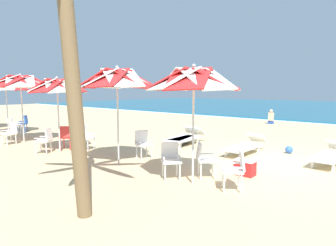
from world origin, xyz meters
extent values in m
plane|color=#D3B784|center=(0.00, 0.00, 0.00)|extent=(80.00, 80.00, 0.00)
cylinder|color=silver|center=(-0.66, -3.02, 1.11)|extent=(0.05, 0.05, 2.22)
cube|color=red|center=(-0.18, -2.83, 2.37)|extent=(1.17, 1.13, 0.52)
cube|color=white|center=(-0.46, -2.55, 2.37)|extent=(1.12, 1.19, 0.52)
cube|color=red|center=(-0.85, -2.55, 2.37)|extent=(1.13, 1.17, 0.52)
cube|color=white|center=(-1.13, -2.83, 2.37)|extent=(1.19, 1.12, 0.52)
cube|color=red|center=(-1.13, -3.22, 2.37)|extent=(1.17, 1.13, 0.52)
cube|color=white|center=(-0.85, -3.50, 2.37)|extent=(1.12, 1.19, 0.52)
cube|color=red|center=(-0.46, -3.50, 2.37)|extent=(1.13, 1.17, 0.52)
cube|color=white|center=(-0.18, -3.22, 2.37)|extent=(1.19, 1.12, 0.52)
sphere|color=silver|center=(-0.66, -3.02, 2.67)|extent=(0.08, 0.08, 0.08)
cube|color=white|center=(0.23, -2.83, 0.44)|extent=(0.61, 0.61, 0.05)
cube|color=white|center=(0.39, -2.72, 0.67)|extent=(0.32, 0.40, 0.40)
cube|color=white|center=(0.34, -3.00, 0.55)|extent=(0.35, 0.26, 0.03)
cube|color=white|center=(0.11, -2.67, 0.55)|extent=(0.35, 0.26, 0.03)
cylinder|color=white|center=(0.19, -3.08, 0.21)|extent=(0.04, 0.04, 0.41)
cylinder|color=white|center=(-0.02, -2.79, 0.21)|extent=(0.04, 0.04, 0.41)
cylinder|color=white|center=(0.47, -2.88, 0.21)|extent=(0.04, 0.04, 0.41)
cylinder|color=white|center=(0.27, -2.59, 0.21)|extent=(0.04, 0.04, 0.41)
cube|color=white|center=(-1.26, -3.07, 0.44)|extent=(0.62, 0.62, 0.05)
cube|color=white|center=(-1.41, -2.95, 0.67)|extent=(0.34, 0.38, 0.40)
cube|color=white|center=(-1.13, -2.92, 0.55)|extent=(0.33, 0.28, 0.03)
cube|color=white|center=(-1.39, -3.23, 0.55)|extent=(0.33, 0.28, 0.03)
cylinder|color=white|center=(-1.01, -3.05, 0.21)|extent=(0.04, 0.04, 0.41)
cylinder|color=white|center=(-1.23, -3.32, 0.21)|extent=(0.04, 0.04, 0.41)
cylinder|color=white|center=(-1.28, -2.83, 0.21)|extent=(0.04, 0.04, 0.41)
cylinder|color=white|center=(-1.51, -3.10, 0.21)|extent=(0.04, 0.04, 0.41)
cube|color=white|center=(-0.66, -2.42, 0.44)|extent=(0.62, 0.62, 0.05)
cube|color=white|center=(-0.81, -2.56, 0.67)|extent=(0.36, 0.37, 0.40)
cube|color=white|center=(-0.80, -2.28, 0.55)|extent=(0.32, 0.30, 0.03)
cube|color=white|center=(-0.52, -2.57, 0.55)|extent=(0.32, 0.30, 0.03)
cylinder|color=white|center=(-0.65, -2.18, 0.21)|extent=(0.04, 0.04, 0.41)
cylinder|color=white|center=(-0.41, -2.43, 0.21)|extent=(0.04, 0.04, 0.41)
cylinder|color=white|center=(-0.91, -2.42, 0.21)|extent=(0.04, 0.04, 0.41)
cylinder|color=white|center=(-0.67, -2.67, 0.21)|extent=(0.04, 0.04, 0.41)
cylinder|color=silver|center=(-3.29, -3.01, 1.14)|extent=(0.05, 0.05, 2.27)
cube|color=red|center=(-2.79, -2.80, 2.45)|extent=(1.21, 1.18, 0.56)
cube|color=white|center=(-3.08, -2.51, 2.45)|extent=(1.17, 1.25, 0.56)
cube|color=red|center=(-3.49, -2.51, 2.45)|extent=(1.18, 1.21, 0.56)
cube|color=white|center=(-3.79, -2.80, 2.45)|extent=(1.25, 1.17, 0.56)
cube|color=red|center=(-3.79, -3.22, 2.45)|extent=(1.21, 1.18, 0.56)
cube|color=white|center=(-3.49, -3.51, 2.45)|extent=(1.17, 1.25, 0.56)
cube|color=red|center=(-3.08, -3.51, 2.45)|extent=(1.18, 1.21, 0.56)
cube|color=white|center=(-2.79, -3.22, 2.45)|extent=(1.25, 1.17, 0.56)
sphere|color=silver|center=(-3.29, -3.01, 2.77)|extent=(0.08, 0.08, 0.08)
cube|color=white|center=(-3.23, -2.03, 0.44)|extent=(0.56, 0.56, 0.05)
cube|color=white|center=(-3.42, -1.97, 0.67)|extent=(0.23, 0.43, 0.40)
cube|color=white|center=(-3.17, -1.85, 0.55)|extent=(0.39, 0.17, 0.03)
cube|color=white|center=(-3.30, -2.22, 0.55)|extent=(0.39, 0.17, 0.03)
cylinder|color=white|center=(-3.01, -1.93, 0.21)|extent=(0.04, 0.04, 0.41)
cylinder|color=white|center=(-3.13, -2.26, 0.21)|extent=(0.04, 0.04, 0.41)
cylinder|color=white|center=(-3.34, -1.81, 0.21)|extent=(0.04, 0.04, 0.41)
cylinder|color=white|center=(-3.46, -2.14, 0.21)|extent=(0.04, 0.04, 0.41)
cylinder|color=silver|center=(-6.06, -3.30, 1.07)|extent=(0.05, 0.05, 2.13)
cube|color=red|center=(-5.62, -3.12, 2.27)|extent=(1.07, 1.04, 0.50)
cube|color=white|center=(-5.87, -2.86, 2.27)|extent=(1.03, 1.11, 0.50)
cube|color=red|center=(-6.24, -2.86, 2.27)|extent=(1.04, 1.07, 0.50)
cube|color=white|center=(-6.50, -3.12, 2.27)|extent=(1.11, 1.03, 0.50)
cube|color=red|center=(-6.50, -3.49, 2.27)|extent=(1.07, 1.04, 0.50)
cube|color=white|center=(-6.24, -3.74, 2.27)|extent=(1.03, 1.11, 0.50)
cube|color=red|center=(-5.87, -3.74, 2.27)|extent=(1.04, 1.07, 0.50)
cube|color=white|center=(-5.62, -3.49, 2.27)|extent=(1.11, 1.03, 0.50)
sphere|color=silver|center=(-6.06, -3.30, 2.54)|extent=(0.08, 0.08, 0.08)
cube|color=white|center=(-5.68, -2.47, 0.44)|extent=(0.55, 0.55, 0.05)
cube|color=white|center=(-5.87, -2.53, 0.67)|extent=(0.22, 0.43, 0.40)
cube|color=white|center=(-5.74, -2.28, 0.55)|extent=(0.39, 0.16, 0.03)
cube|color=white|center=(-5.62, -2.66, 0.55)|extent=(0.39, 0.16, 0.03)
cylinder|color=white|center=(-5.56, -2.25, 0.21)|extent=(0.04, 0.04, 0.41)
cylinder|color=white|center=(-5.46, -2.59, 0.21)|extent=(0.04, 0.04, 0.41)
cylinder|color=white|center=(-5.90, -2.36, 0.21)|extent=(0.04, 0.04, 0.41)
cylinder|color=white|center=(-5.79, -2.69, 0.21)|extent=(0.04, 0.04, 0.41)
cube|color=white|center=(-6.28, -3.77, 0.44)|extent=(0.62, 0.62, 0.05)
cube|color=white|center=(-6.12, -3.65, 0.67)|extent=(0.34, 0.39, 0.40)
cube|color=white|center=(-6.15, -3.93, 0.55)|extent=(0.33, 0.28, 0.03)
cube|color=white|center=(-6.40, -3.62, 0.55)|extent=(0.33, 0.28, 0.03)
cylinder|color=white|center=(-6.30, -4.02, 0.21)|extent=(0.04, 0.04, 0.41)
cylinder|color=white|center=(-6.52, -3.75, 0.21)|extent=(0.04, 0.04, 0.41)
cylinder|color=white|center=(-6.03, -3.80, 0.21)|extent=(0.04, 0.04, 0.41)
cylinder|color=white|center=(-6.25, -3.52, 0.21)|extent=(0.04, 0.04, 0.41)
cube|color=red|center=(-6.32, -2.88, 0.44)|extent=(0.62, 0.62, 0.05)
cube|color=red|center=(-6.19, -3.04, 0.67)|extent=(0.38, 0.34, 0.40)
cube|color=red|center=(-6.47, -3.01, 0.55)|extent=(0.29, 0.33, 0.03)
cube|color=red|center=(-6.17, -2.75, 0.55)|extent=(0.29, 0.33, 0.03)
cylinder|color=red|center=(-6.57, -2.86, 0.21)|extent=(0.04, 0.04, 0.41)
cylinder|color=red|center=(-6.30, -2.63, 0.21)|extent=(0.04, 0.04, 0.41)
cylinder|color=red|center=(-6.34, -3.13, 0.21)|extent=(0.04, 0.04, 0.41)
cylinder|color=red|center=(-6.07, -2.90, 0.21)|extent=(0.04, 0.04, 0.41)
cylinder|color=silver|center=(-8.81, -3.35, 1.16)|extent=(0.05, 0.05, 2.32)
cube|color=red|center=(-8.25, -3.12, 2.46)|extent=(1.40, 1.33, 0.51)
cube|color=white|center=(-8.58, -2.79, 2.46)|extent=(1.32, 1.43, 0.51)
cube|color=red|center=(-9.04, -2.79, 2.46)|extent=(1.33, 1.40, 0.51)
cube|color=white|center=(-9.37, -3.12, 2.46)|extent=(1.43, 1.32, 0.51)
cube|color=red|center=(-9.37, -3.58, 2.46)|extent=(1.40, 1.33, 0.51)
cube|color=white|center=(-9.04, -3.91, 2.46)|extent=(1.32, 1.43, 0.51)
cube|color=red|center=(-8.58, -3.91, 2.46)|extent=(1.33, 1.40, 0.51)
cube|color=white|center=(-8.25, -3.58, 2.46)|extent=(1.43, 1.32, 0.51)
sphere|color=silver|center=(-8.81, -3.35, 2.74)|extent=(0.08, 0.08, 0.08)
cube|color=white|center=(-8.81, -3.91, 0.44)|extent=(0.50, 0.50, 0.05)
cube|color=white|center=(-8.84, -3.72, 0.67)|extent=(0.43, 0.16, 0.40)
cube|color=white|center=(-8.62, -3.88, 0.55)|extent=(0.10, 0.40, 0.03)
cube|color=white|center=(-9.01, -3.94, 0.55)|extent=(0.10, 0.40, 0.03)
cylinder|color=white|center=(-8.61, -4.06, 0.21)|extent=(0.04, 0.04, 0.41)
cylinder|color=white|center=(-8.96, -4.11, 0.21)|extent=(0.04, 0.04, 0.41)
cylinder|color=white|center=(-8.67, -3.71, 0.21)|extent=(0.04, 0.04, 0.41)
cylinder|color=white|center=(-9.01, -3.77, 0.21)|extent=(0.04, 0.04, 0.41)
cylinder|color=silver|center=(-11.73, -2.84, 1.10)|extent=(0.05, 0.05, 2.19)
cube|color=red|center=(-11.26, -2.65, 2.36)|extent=(1.15, 1.12, 0.54)
cube|color=white|center=(-11.54, -2.37, 2.36)|extent=(1.10, 1.19, 0.54)
cube|color=red|center=(-11.93, -2.37, 2.36)|extent=(1.12, 1.15, 0.54)
cube|color=white|center=(-12.21, -2.65, 2.36)|extent=(1.19, 1.10, 0.54)
cube|color=white|center=(-11.26, -3.04, 2.36)|extent=(1.19, 1.10, 0.54)
sphere|color=silver|center=(-11.73, -2.84, 2.66)|extent=(0.08, 0.08, 0.08)
cube|color=white|center=(-11.23, -2.67, 0.44)|extent=(0.59, 0.59, 0.05)
cube|color=white|center=(-11.32, -2.85, 0.67)|extent=(0.41, 0.28, 0.40)
cube|color=white|center=(-11.40, -2.58, 0.55)|extent=(0.22, 0.37, 0.03)
cube|color=white|center=(-11.05, -2.77, 0.55)|extent=(0.22, 0.37, 0.03)
cylinder|color=white|center=(-11.30, -2.44, 0.21)|extent=(0.04, 0.04, 0.41)
cylinder|color=white|center=(-10.99, -2.60, 0.21)|extent=(0.04, 0.04, 0.41)
cylinder|color=white|center=(-11.46, -2.75, 0.21)|extent=(0.04, 0.04, 0.41)
cylinder|color=white|center=(-11.15, -2.91, 0.21)|extent=(0.04, 0.04, 0.41)
cube|color=blue|center=(-11.71, -2.22, 0.44)|extent=(0.62, 0.62, 0.05)
cube|color=blue|center=(-11.58, -2.07, 0.67)|extent=(0.38, 0.34, 0.40)
cube|color=blue|center=(-11.56, -2.35, 0.55)|extent=(0.29, 0.33, 0.03)
cube|color=blue|center=(-11.86, -2.09, 0.55)|extent=(0.29, 0.33, 0.03)
cylinder|color=blue|center=(-11.69, -2.47, 0.21)|extent=(0.04, 0.04, 0.41)
cylinder|color=blue|center=(-11.96, -2.24, 0.21)|extent=(0.04, 0.04, 0.41)
cylinder|color=blue|center=(-11.46, -2.20, 0.21)|extent=(0.04, 0.04, 0.41)
cylinder|color=blue|center=(-11.73, -1.97, 0.21)|extent=(0.04, 0.04, 0.41)
cube|color=white|center=(1.36, 0.81, 0.25)|extent=(0.71, 1.72, 0.06)
cube|color=white|center=(1.59, 0.16, 0.11)|extent=(0.06, 0.06, 0.22)
cube|color=white|center=(1.08, 0.18, 0.11)|extent=(0.06, 0.06, 0.22)
cube|color=white|center=(1.13, 1.46, 0.11)|extent=(0.06, 0.06, 0.22)
cube|color=white|center=(-1.09, 0.42, 0.25)|extent=(0.67, 1.71, 0.06)
cube|color=white|center=(-1.08, 1.48, 0.44)|extent=(0.62, 0.49, 0.36)
cube|color=white|center=(-0.85, -0.22, 0.11)|extent=(0.06, 0.06, 0.22)
cube|color=white|center=(-1.36, -0.21, 0.11)|extent=(0.06, 0.06, 0.22)
cube|color=white|center=(-0.83, 1.06, 0.11)|extent=(0.06, 0.06, 0.22)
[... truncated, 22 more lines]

